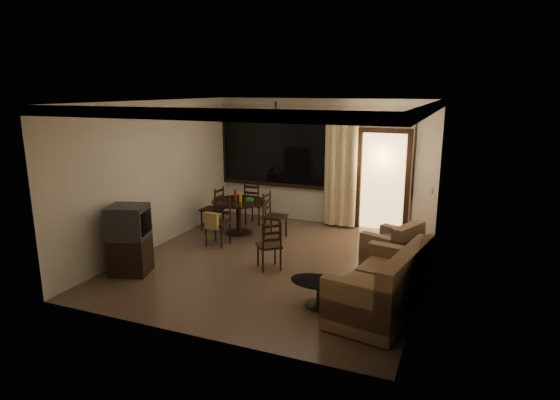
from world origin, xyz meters
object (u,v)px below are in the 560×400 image
at_px(sofa, 384,289).
at_px(coffee_table, 320,289).
at_px(dining_chair_east, 275,225).
at_px(dining_chair_south, 218,230).
at_px(tv_cabinet, 129,240).
at_px(side_chair, 269,254).
at_px(dining_chair_north, 255,211).
at_px(armchair, 394,250).
at_px(dining_table, 239,207).
at_px(dining_chair_west, 213,217).

relative_size(sofa, coffee_table, 2.19).
distance_m(dining_chair_east, dining_chair_south, 1.20).
relative_size(tv_cabinet, coffee_table, 1.36).
relative_size(tv_cabinet, side_chair, 1.34).
distance_m(dining_chair_north, armchair, 3.70).
distance_m(tv_cabinet, sofa, 4.17).
xyz_separation_m(dining_table, side_chair, (1.41, -1.62, -0.30)).
relative_size(dining_chair_east, coffee_table, 1.11).
distance_m(dining_table, dining_chair_east, 0.88).
relative_size(dining_chair_south, coffee_table, 1.11).
bearing_deg(tv_cabinet, dining_chair_south, 52.55).
bearing_deg(coffee_table, dining_table, 134.84).
height_order(dining_table, sofa, sofa).
height_order(sofa, armchair, sofa).
xyz_separation_m(dining_chair_west, dining_chair_east, (1.48, -0.04, 0.00)).
distance_m(dining_chair_west, armchair, 4.09).
relative_size(dining_chair_south, tv_cabinet, 0.82).
xyz_separation_m(dining_chair_west, dining_chair_north, (0.66, 0.77, 0.00)).
bearing_deg(armchair, dining_table, -170.77).
xyz_separation_m(dining_chair_south, side_chair, (1.43, -0.76, -0.05)).
height_order(armchair, side_chair, side_chair).
height_order(dining_table, tv_cabinet, tv_cabinet).
height_order(dining_chair_east, sofa, sofa).
height_order(dining_chair_east, dining_chair_south, same).
distance_m(dining_chair_east, sofa, 3.69).
bearing_deg(side_chair, tv_cabinet, -13.28).
xyz_separation_m(dining_chair_east, sofa, (2.68, -2.54, 0.09)).
xyz_separation_m(dining_chair_west, armchair, (4.01, -0.81, 0.05)).
xyz_separation_m(dining_chair_east, coffee_table, (1.80, -2.62, -0.03)).
bearing_deg(tv_cabinet, sofa, -16.78).
height_order(dining_table, coffee_table, dining_table).
bearing_deg(dining_chair_west, sofa, 59.49).
bearing_deg(sofa, dining_chair_north, 146.52).
bearing_deg(tv_cabinet, dining_chair_east, 42.44).
distance_m(tv_cabinet, armchair, 4.45).
distance_m(dining_table, side_chair, 2.17).
height_order(dining_chair_west, dining_chair_south, same).
bearing_deg(dining_chair_south, tv_cabinet, -107.94).
xyz_separation_m(dining_table, armchair, (3.37, -0.79, -0.23)).
distance_m(coffee_table, side_chair, 1.59).
bearing_deg(coffee_table, tv_cabinet, -179.67).
distance_m(dining_chair_west, dining_chair_south, 1.07).
relative_size(dining_table, coffee_table, 1.32).
bearing_deg(dining_table, dining_chair_north, 88.77).
relative_size(dining_chair_east, sofa, 0.51).
distance_m(dining_chair_north, tv_cabinet, 3.53).
relative_size(sofa, armchair, 1.81).
height_order(dining_chair_east, coffee_table, dining_chair_east).
relative_size(dining_chair_north, armchair, 0.91).
bearing_deg(dining_chair_north, armchair, 156.24).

